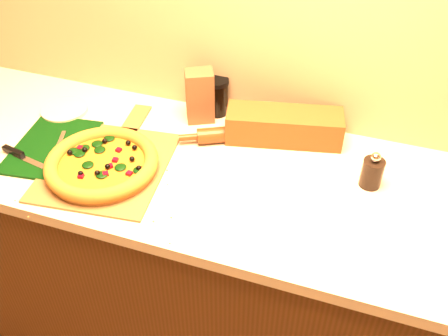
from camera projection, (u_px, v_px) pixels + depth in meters
cabinet at (250, 275)px, 1.81m from camera, size 2.80×0.65×0.86m
countertop at (255, 184)px, 1.52m from camera, size 2.84×0.68×0.04m
pizza_peel at (109, 163)px, 1.56m from camera, size 0.41×0.57×0.01m
pizza at (102, 164)px, 1.51m from camera, size 0.34×0.34×0.05m
cutting_board at (51, 147)px, 1.62m from camera, size 0.27×0.34×0.02m
bottle_cap at (45, 153)px, 1.60m from camera, size 0.03×0.03×0.01m
pepper_grinder at (372, 172)px, 1.46m from camera, size 0.06×0.06×0.12m
rolling_pin at (237, 133)px, 1.64m from camera, size 0.36×0.19×0.05m
bread_bag at (284, 126)px, 1.63m from camera, size 0.39×0.20×0.10m
paper_bag at (200, 96)px, 1.69m from camera, size 0.12×0.11×0.19m
dark_jar at (217, 96)px, 1.74m from camera, size 0.08×0.08×0.13m
side_plate at (64, 110)px, 1.78m from camera, size 0.17×0.17×0.02m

